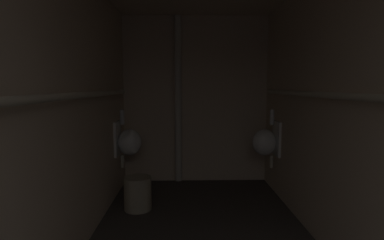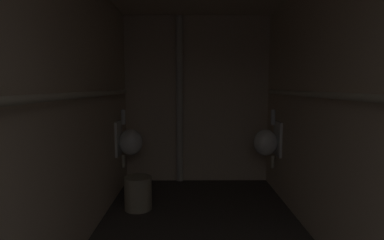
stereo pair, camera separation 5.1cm
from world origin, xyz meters
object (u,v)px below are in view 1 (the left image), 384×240
at_px(urinal_left_mid, 128,141).
at_px(urinal_right_mid, 266,141).
at_px(standpipe_back_wall, 178,100).
at_px(waste_bin, 138,193).

distance_m(urinal_left_mid, urinal_right_mid, 1.77).
height_order(urinal_left_mid, urinal_right_mid, same).
height_order(standpipe_back_wall, waste_bin, standpipe_back_wall).
xyz_separation_m(urinal_left_mid, urinal_right_mid, (1.77, -0.04, 0.00)).
bearing_deg(urinal_left_mid, standpipe_back_wall, 36.29).
relative_size(urinal_left_mid, standpipe_back_wall, 0.32).
bearing_deg(waste_bin, urinal_left_mid, 110.37).
height_order(urinal_right_mid, standpipe_back_wall, standpipe_back_wall).
bearing_deg(waste_bin, urinal_right_mid, 16.92).
distance_m(urinal_right_mid, standpipe_back_wall, 1.34).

